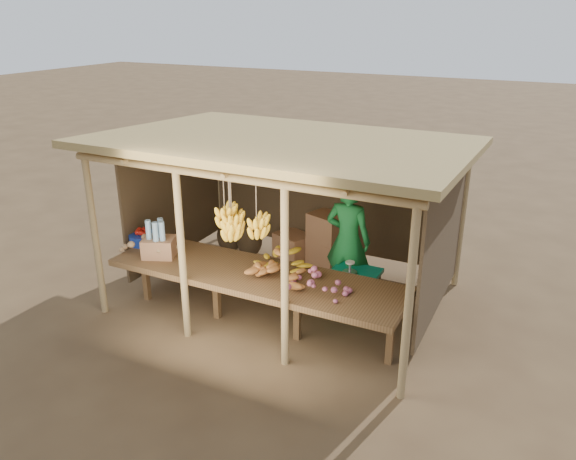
% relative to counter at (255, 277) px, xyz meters
% --- Properties ---
extents(ground, '(60.00, 60.00, 0.00)m').
position_rel_counter_xyz_m(ground, '(-0.00, 0.95, -0.74)').
color(ground, brown).
rests_on(ground, ground).
extents(stall_structure, '(4.70, 3.50, 2.43)m').
position_rel_counter_xyz_m(stall_structure, '(0.01, 1.06, 1.19)').
color(stall_structure, '#9D7F51').
rests_on(stall_structure, ground).
extents(counter, '(3.90, 1.05, 0.80)m').
position_rel_counter_xyz_m(counter, '(0.00, 0.00, 0.00)').
color(counter, brown).
rests_on(counter, ground).
extents(potato_heap, '(0.99, 0.82, 0.36)m').
position_rel_counter_xyz_m(potato_heap, '(-1.56, -0.09, 0.24)').
color(potato_heap, '#9F7B52').
rests_on(potato_heap, counter).
extents(sweet_potato_heap, '(1.04, 0.76, 0.36)m').
position_rel_counter_xyz_m(sweet_potato_heap, '(0.34, -0.01, 0.24)').
color(sweet_potato_heap, '#A8632B').
rests_on(sweet_potato_heap, counter).
extents(onion_heap, '(0.85, 0.69, 0.35)m').
position_rel_counter_xyz_m(onion_heap, '(0.91, -0.18, 0.24)').
color(onion_heap, '#A14E66').
rests_on(onion_heap, counter).
extents(banana_pile, '(0.65, 0.43, 0.35)m').
position_rel_counter_xyz_m(banana_pile, '(0.22, 0.34, 0.24)').
color(banana_pile, gold).
rests_on(banana_pile, counter).
extents(tomato_basin, '(0.41, 0.41, 0.21)m').
position_rel_counter_xyz_m(tomato_basin, '(-1.90, 0.15, 0.15)').
color(tomato_basin, navy).
rests_on(tomato_basin, counter).
extents(bottle_box, '(0.51, 0.46, 0.53)m').
position_rel_counter_xyz_m(bottle_box, '(-1.41, -0.12, 0.26)').
color(bottle_box, '#A26C48').
rests_on(bottle_box, counter).
extents(vendor, '(0.66, 0.44, 1.79)m').
position_rel_counter_xyz_m(vendor, '(0.76, 1.31, 0.16)').
color(vendor, '#1A7733').
rests_on(vendor, ground).
extents(tarp_crate, '(0.66, 0.57, 0.77)m').
position_rel_counter_xyz_m(tarp_crate, '(0.98, 1.01, -0.42)').
color(tarp_crate, brown).
rests_on(tarp_crate, ground).
extents(carton_stack, '(1.29, 0.61, 0.89)m').
position_rel_counter_xyz_m(carton_stack, '(-0.09, 2.15, -0.35)').
color(carton_stack, '#A26C48').
rests_on(carton_stack, ground).
extents(burlap_sacks, '(0.85, 0.44, 0.60)m').
position_rel_counter_xyz_m(burlap_sacks, '(-1.53, 2.15, -0.48)').
color(burlap_sacks, '#493722').
rests_on(burlap_sacks, ground).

